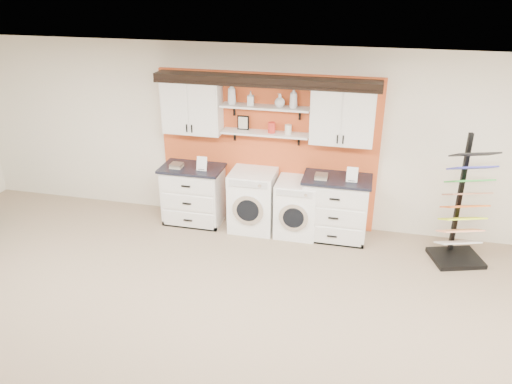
% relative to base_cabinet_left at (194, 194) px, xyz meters
% --- Properties ---
extents(ceiling, '(10.00, 10.00, 0.00)m').
position_rel_base_cabinet_left_xyz_m(ceiling, '(1.13, -3.64, 2.33)').
color(ceiling, white).
rests_on(ceiling, wall_back).
extents(wall_back, '(10.00, 0.00, 10.00)m').
position_rel_base_cabinet_left_xyz_m(wall_back, '(1.13, 0.36, 0.93)').
color(wall_back, silver).
rests_on(wall_back, floor).
extents(accent_panel, '(3.40, 0.07, 2.40)m').
position_rel_base_cabinet_left_xyz_m(accent_panel, '(1.13, 0.32, 0.73)').
color(accent_panel, '#CD5023').
rests_on(accent_panel, wall_back).
extents(upper_cabinet_left, '(0.90, 0.35, 0.84)m').
position_rel_base_cabinet_left_xyz_m(upper_cabinet_left, '(-0.00, 0.15, 1.41)').
color(upper_cabinet_left, white).
rests_on(upper_cabinet_left, wall_back).
extents(upper_cabinet_right, '(0.90, 0.35, 0.84)m').
position_rel_base_cabinet_left_xyz_m(upper_cabinet_right, '(2.26, 0.15, 1.41)').
color(upper_cabinet_right, white).
rests_on(upper_cabinet_right, wall_back).
extents(shelf_lower, '(1.32, 0.28, 0.03)m').
position_rel_base_cabinet_left_xyz_m(shelf_lower, '(1.13, 0.16, 1.06)').
color(shelf_lower, white).
rests_on(shelf_lower, wall_back).
extents(shelf_upper, '(1.32, 0.28, 0.03)m').
position_rel_base_cabinet_left_xyz_m(shelf_upper, '(1.13, 0.16, 1.46)').
color(shelf_upper, white).
rests_on(shelf_upper, wall_back).
extents(crown_molding, '(3.30, 0.41, 0.13)m').
position_rel_base_cabinet_left_xyz_m(crown_molding, '(1.13, 0.17, 1.85)').
color(crown_molding, black).
rests_on(crown_molding, wall_back).
extents(picture_frame, '(0.18, 0.02, 0.22)m').
position_rel_base_cabinet_left_xyz_m(picture_frame, '(0.78, 0.21, 1.18)').
color(picture_frame, black).
rests_on(picture_frame, shelf_lower).
extents(canister_red, '(0.11, 0.11, 0.16)m').
position_rel_base_cabinet_left_xyz_m(canister_red, '(1.23, 0.16, 1.15)').
color(canister_red, red).
rests_on(canister_red, shelf_lower).
extents(canister_cream, '(0.10, 0.10, 0.14)m').
position_rel_base_cabinet_left_xyz_m(canister_cream, '(1.48, 0.16, 1.14)').
color(canister_cream, silver).
rests_on(canister_cream, shelf_lower).
extents(base_cabinet_left, '(0.97, 0.66, 0.95)m').
position_rel_base_cabinet_left_xyz_m(base_cabinet_left, '(0.00, 0.00, 0.00)').
color(base_cabinet_left, white).
rests_on(base_cabinet_left, floor).
extents(base_cabinet_right, '(1.01, 0.66, 0.98)m').
position_rel_base_cabinet_left_xyz_m(base_cabinet_right, '(2.26, -0.00, 0.02)').
color(base_cabinet_right, white).
rests_on(base_cabinet_right, floor).
extents(washer, '(0.69, 0.71, 0.96)m').
position_rel_base_cabinet_left_xyz_m(washer, '(0.98, -0.00, 0.00)').
color(washer, white).
rests_on(washer, floor).
extents(dryer, '(0.63, 0.71, 0.87)m').
position_rel_base_cabinet_left_xyz_m(dryer, '(1.68, -0.00, -0.04)').
color(dryer, white).
rests_on(dryer, floor).
extents(sample_rack, '(0.80, 0.73, 1.82)m').
position_rel_base_cabinet_left_xyz_m(sample_rack, '(4.00, -0.26, 0.09)').
color(sample_rack, black).
rests_on(sample_rack, floor).
extents(soap_bottle_a, '(0.15, 0.15, 0.32)m').
position_rel_base_cabinet_left_xyz_m(soap_bottle_a, '(0.62, 0.16, 1.63)').
color(soap_bottle_a, silver).
rests_on(soap_bottle_a, shelf_upper).
extents(soap_bottle_b, '(0.11, 0.11, 0.21)m').
position_rel_base_cabinet_left_xyz_m(soap_bottle_b, '(0.91, 0.16, 1.58)').
color(soap_bottle_b, silver).
rests_on(soap_bottle_b, shelf_upper).
extents(soap_bottle_c, '(0.19, 0.19, 0.19)m').
position_rel_base_cabinet_left_xyz_m(soap_bottle_c, '(1.35, 0.16, 1.57)').
color(soap_bottle_c, silver).
rests_on(soap_bottle_c, shelf_upper).
extents(soap_bottle_d, '(0.16, 0.16, 0.30)m').
position_rel_base_cabinet_left_xyz_m(soap_bottle_d, '(1.55, 0.16, 1.62)').
color(soap_bottle_d, silver).
rests_on(soap_bottle_d, shelf_upper).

